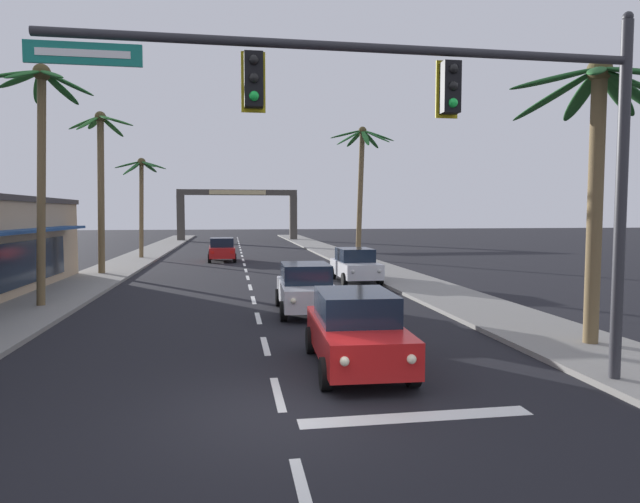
{
  "coord_description": "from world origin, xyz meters",
  "views": [
    {
      "loc": [
        -0.83,
        -9.16,
        3.41
      ],
      "look_at": [
        1.96,
        8.0,
        2.2
      ],
      "focal_mm": 30.65,
      "sensor_mm": 36.0,
      "label": 1
    }
  ],
  "objects_px": {
    "sedan_third_in_queue": "(306,288)",
    "town_gateway_arch": "(238,207)",
    "palm_left_third": "(101,165)",
    "sedan_oncoming_far": "(222,249)",
    "sedan_parked_nearest_kerb": "(355,265)",
    "palm_left_second": "(41,128)",
    "palm_left_farthest": "(141,185)",
    "palm_right_third": "(361,168)",
    "traffic_signal_mast": "(460,123)",
    "palm_right_nearest": "(598,138)",
    "sedan_lead_at_stop_bar": "(356,329)"
  },
  "relations": [
    {
      "from": "sedan_lead_at_stop_bar",
      "to": "sedan_third_in_queue",
      "type": "height_order",
      "value": "same"
    },
    {
      "from": "sedan_oncoming_far",
      "to": "sedan_parked_nearest_kerb",
      "type": "relative_size",
      "value": 1.01
    },
    {
      "from": "traffic_signal_mast",
      "to": "sedan_third_in_queue",
      "type": "relative_size",
      "value": 2.42
    },
    {
      "from": "sedan_oncoming_far",
      "to": "palm_left_second",
      "type": "bearing_deg",
      "value": -107.16
    },
    {
      "from": "palm_right_third",
      "to": "sedan_lead_at_stop_bar",
      "type": "bearing_deg",
      "value": -103.75
    },
    {
      "from": "palm_left_farthest",
      "to": "town_gateway_arch",
      "type": "height_order",
      "value": "palm_left_farthest"
    },
    {
      "from": "sedan_lead_at_stop_bar",
      "to": "palm_right_nearest",
      "type": "height_order",
      "value": "palm_right_nearest"
    },
    {
      "from": "palm_left_third",
      "to": "palm_left_farthest",
      "type": "xyz_separation_m",
      "value": [
        0.42,
        10.8,
        -0.56
      ]
    },
    {
      "from": "sedan_third_in_queue",
      "to": "palm_left_third",
      "type": "bearing_deg",
      "value": 126.24
    },
    {
      "from": "sedan_third_in_queue",
      "to": "palm_right_nearest",
      "type": "relative_size",
      "value": 0.62
    },
    {
      "from": "palm_left_second",
      "to": "palm_left_farthest",
      "type": "distance_m",
      "value": 21.63
    },
    {
      "from": "sedan_parked_nearest_kerb",
      "to": "palm_left_second",
      "type": "distance_m",
      "value": 14.94
    },
    {
      "from": "sedan_third_in_queue",
      "to": "town_gateway_arch",
      "type": "height_order",
      "value": "town_gateway_arch"
    },
    {
      "from": "sedan_third_in_queue",
      "to": "sedan_oncoming_far",
      "type": "xyz_separation_m",
      "value": [
        -3.2,
        21.17,
        0.0
      ]
    },
    {
      "from": "sedan_oncoming_far",
      "to": "palm_right_third",
      "type": "distance_m",
      "value": 11.8
    },
    {
      "from": "sedan_parked_nearest_kerb",
      "to": "town_gateway_arch",
      "type": "distance_m",
      "value": 43.45
    },
    {
      "from": "sedan_parked_nearest_kerb",
      "to": "town_gateway_arch",
      "type": "bearing_deg",
      "value": 96.95
    },
    {
      "from": "sedan_third_in_queue",
      "to": "palm_left_second",
      "type": "bearing_deg",
      "value": 166.61
    },
    {
      "from": "sedan_third_in_queue",
      "to": "palm_left_third",
      "type": "height_order",
      "value": "palm_left_third"
    },
    {
      "from": "palm_right_third",
      "to": "palm_right_nearest",
      "type": "bearing_deg",
      "value": -91.11
    },
    {
      "from": "palm_left_third",
      "to": "palm_right_third",
      "type": "relative_size",
      "value": 0.91
    },
    {
      "from": "traffic_signal_mast",
      "to": "palm_left_second",
      "type": "bearing_deg",
      "value": 133.95
    },
    {
      "from": "sedan_third_in_queue",
      "to": "palm_left_third",
      "type": "relative_size",
      "value": 0.5
    },
    {
      "from": "palm_left_third",
      "to": "palm_left_farthest",
      "type": "relative_size",
      "value": 1.19
    },
    {
      "from": "sedan_third_in_queue",
      "to": "sedan_oncoming_far",
      "type": "relative_size",
      "value": 1.0
    },
    {
      "from": "sedan_parked_nearest_kerb",
      "to": "palm_right_third",
      "type": "relative_size",
      "value": 0.46
    },
    {
      "from": "sedan_parked_nearest_kerb",
      "to": "palm_left_third",
      "type": "bearing_deg",
      "value": 158.79
    },
    {
      "from": "palm_left_farthest",
      "to": "palm_right_third",
      "type": "xyz_separation_m",
      "value": [
        16.08,
        -2.8,
        1.26
      ]
    },
    {
      "from": "palm_left_farthest",
      "to": "palm_left_second",
      "type": "bearing_deg",
      "value": -89.97
    },
    {
      "from": "sedan_third_in_queue",
      "to": "palm_right_third",
      "type": "bearing_deg",
      "value": 71.54
    },
    {
      "from": "sedan_parked_nearest_kerb",
      "to": "palm_left_third",
      "type": "xyz_separation_m",
      "value": [
        -13.07,
        5.07,
        5.22
      ]
    },
    {
      "from": "palm_left_second",
      "to": "palm_right_nearest",
      "type": "distance_m",
      "value": 17.67
    },
    {
      "from": "sedan_parked_nearest_kerb",
      "to": "palm_left_second",
      "type": "relative_size",
      "value": 0.52
    },
    {
      "from": "sedan_oncoming_far",
      "to": "palm_right_third",
      "type": "bearing_deg",
      "value": -1.09
    },
    {
      "from": "sedan_lead_at_stop_bar",
      "to": "palm_right_third",
      "type": "bearing_deg",
      "value": 76.25
    },
    {
      "from": "palm_right_nearest",
      "to": "palm_right_third",
      "type": "bearing_deg",
      "value": 88.89
    },
    {
      "from": "sedan_oncoming_far",
      "to": "sedan_parked_nearest_kerb",
      "type": "height_order",
      "value": "same"
    },
    {
      "from": "town_gateway_arch",
      "to": "sedan_oncoming_far",
      "type": "bearing_deg",
      "value": -92.92
    },
    {
      "from": "sedan_oncoming_far",
      "to": "traffic_signal_mast",
      "type": "bearing_deg",
      "value": -80.88
    },
    {
      "from": "traffic_signal_mast",
      "to": "palm_left_second",
      "type": "distance_m",
      "value": 15.48
    },
    {
      "from": "traffic_signal_mast",
      "to": "sedan_oncoming_far",
      "type": "height_order",
      "value": "traffic_signal_mast"
    },
    {
      "from": "traffic_signal_mast",
      "to": "sedan_oncoming_far",
      "type": "bearing_deg",
      "value": 99.12
    },
    {
      "from": "sedan_parked_nearest_kerb",
      "to": "palm_left_third",
      "type": "relative_size",
      "value": 0.5
    },
    {
      "from": "sedan_third_in_queue",
      "to": "sedan_oncoming_far",
      "type": "bearing_deg",
      "value": 98.6
    },
    {
      "from": "palm_left_second",
      "to": "palm_right_third",
      "type": "relative_size",
      "value": 0.88
    },
    {
      "from": "palm_right_nearest",
      "to": "town_gateway_arch",
      "type": "height_order",
      "value": "palm_right_nearest"
    },
    {
      "from": "sedan_lead_at_stop_bar",
      "to": "sedan_oncoming_far",
      "type": "xyz_separation_m",
      "value": [
        -3.38,
        28.08,
        0.0
      ]
    },
    {
      "from": "palm_left_second",
      "to": "palm_right_nearest",
      "type": "xyz_separation_m",
      "value": [
        15.54,
        -8.33,
        -1.13
      ]
    },
    {
      "from": "palm_right_nearest",
      "to": "palm_left_third",
      "type": "bearing_deg",
      "value": 129.86
    },
    {
      "from": "sedan_third_in_queue",
      "to": "sedan_parked_nearest_kerb",
      "type": "height_order",
      "value": "same"
    }
  ]
}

